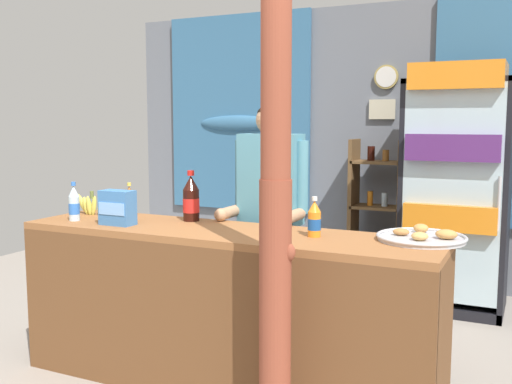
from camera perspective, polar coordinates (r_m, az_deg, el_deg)
The scene contains 15 objects.
ground_plane at distance 4.17m, azimuth 3.85°, elevation -14.46°, with size 7.98×7.98×0.00m, color gray.
back_wall_curtained at distance 5.69m, azimuth 10.94°, elevation 4.92°, with size 5.04×0.22×2.58m.
stall_counter at distance 3.31m, azimuth -4.03°, elevation -10.02°, with size 2.43×0.58×0.91m.
timber_post at distance 2.62m, azimuth 1.92°, elevation 0.07°, with size 0.17×0.15×2.52m.
drink_fridge at distance 4.94m, azimuth 18.74°, elevation 1.40°, with size 0.80×0.71×1.95m.
bottle_shelf_rack at distance 5.44m, azimuth 11.59°, elevation -1.87°, with size 0.48×0.28×1.35m.
plastic_lawn_chair at distance 5.30m, azimuth 0.43°, elevation -4.26°, with size 0.44×0.44×0.86m.
shopkeeper at distance 3.73m, azimuth 1.39°, elevation -0.89°, with size 0.50×0.42×1.62m.
soda_bottle_cola at distance 3.61m, azimuth -6.28°, elevation -0.73°, with size 0.10×0.10×0.31m.
soda_bottle_iced_tea at distance 3.86m, azimuth -12.10°, elevation -0.94°, with size 0.06×0.06×0.22m.
soda_bottle_orange_soda at distance 3.12m, azimuth 5.65°, elevation -2.68°, with size 0.07×0.07×0.21m.
soda_bottle_water at distance 3.77m, azimuth -17.14°, elevation -1.14°, with size 0.07×0.07×0.24m.
snack_box_biscuit at distance 3.55m, azimuth -13.22°, elevation -1.48°, with size 0.20×0.11×0.20m.
pastry_tray at distance 3.13m, azimuth 15.74°, elevation -4.20°, with size 0.45×0.45×0.06m.
banana_bunch at distance 3.99m, azimuth -15.51°, elevation -1.23°, with size 0.28×0.06×0.16m.
Camera 1 is at (1.43, -2.39, 1.51)m, focal length 41.47 mm.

